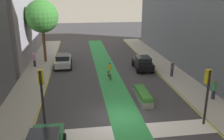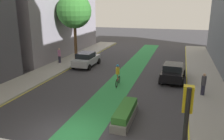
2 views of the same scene
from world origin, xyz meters
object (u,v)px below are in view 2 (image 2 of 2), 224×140
cyclist_in_lane (118,75)px  pedestrian_sidewalk_right_b (203,84)px  pedestrian_sidewalk_left_a (59,55)px  median_planter (125,114)px  traffic_signal_near_right (186,118)px  street_tree_near (74,11)px  car_silver_left_far (86,59)px  car_black_right_far (173,72)px

cyclist_in_lane → pedestrian_sidewalk_right_b: (6.63, -0.50, 0.02)m
pedestrian_sidewalk_left_a → median_planter: bearing=-46.2°
cyclist_in_lane → pedestrian_sidewalk_right_b: size_ratio=1.12×
traffic_signal_near_right → pedestrian_sidewalk_left_a: 20.40m
traffic_signal_near_right → street_tree_near: size_ratio=0.49×
traffic_signal_near_right → pedestrian_sidewalk_right_b: 9.60m
pedestrian_sidewalk_left_a → median_planter: pedestrian_sidewalk_left_a is taller
traffic_signal_near_right → street_tree_near: 21.70m
car_silver_left_far → street_tree_near: bearing=135.2°
car_silver_left_far → street_tree_near: size_ratio=0.54×
traffic_signal_near_right → cyclist_in_lane: (-5.21, 9.84, -1.75)m
car_black_right_far → median_planter: car_black_right_far is taller
car_black_right_far → traffic_signal_near_right: bearing=-86.0°
cyclist_in_lane → pedestrian_sidewalk_right_b: cyclist_in_lane is taller
traffic_signal_near_right → median_planter: size_ratio=1.14×
car_silver_left_far → car_black_right_far: 9.65m
pedestrian_sidewalk_right_b → street_tree_near: street_tree_near is taller
pedestrian_sidewalk_right_b → median_planter: bearing=-131.6°
traffic_signal_near_right → car_black_right_far: 12.82m
street_tree_near → car_silver_left_far: bearing=-44.8°
pedestrian_sidewalk_right_b → median_planter: size_ratio=0.49×
car_black_right_far → pedestrian_sidewalk_right_b: 4.03m
car_black_right_far → street_tree_near: bearing=158.1°
street_tree_near → cyclist_in_lane: bearing=-45.4°
traffic_signal_near_right → median_planter: traffic_signal_near_right is taller
car_silver_left_far → median_planter: 12.92m
cyclist_in_lane → median_planter: 6.04m
traffic_signal_near_right → median_planter: bearing=127.1°
pedestrian_sidewalk_left_a → street_tree_near: bearing=66.2°
pedestrian_sidewalk_right_b → median_planter: (-4.58, -5.15, -0.59)m
car_black_right_far → street_tree_near: (-11.75, 4.72, 5.09)m
car_silver_left_far → pedestrian_sidewalk_left_a: (-3.39, 0.10, 0.22)m
pedestrian_sidewalk_right_b → street_tree_near: 16.90m
cyclist_in_lane → car_silver_left_far: bearing=134.3°
street_tree_near → median_planter: (9.46, -13.18, -5.49)m
pedestrian_sidewalk_right_b → median_planter: 6.92m
car_black_right_far → car_silver_left_far: bearing=165.9°
car_silver_left_far → pedestrian_sidewalk_right_b: 12.95m
traffic_signal_near_right → median_planter: 5.73m
traffic_signal_near_right → street_tree_near: bearing=126.0°
pedestrian_sidewalk_right_b → cyclist_in_lane: bearing=175.6°
cyclist_in_lane → street_tree_near: 11.65m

